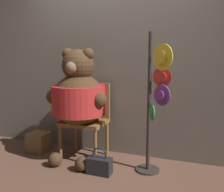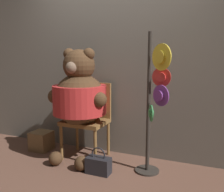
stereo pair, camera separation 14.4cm
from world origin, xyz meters
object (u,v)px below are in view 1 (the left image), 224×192
object	(u,v)px
teddy_bear	(78,96)
hat_display_rack	(155,102)
handbag_on_ground	(99,165)
chair	(87,116)

from	to	relation	value
teddy_bear	hat_display_rack	size ratio (longest dim) A/B	0.90
teddy_bear	handbag_on_ground	world-z (taller)	teddy_bear
teddy_bear	handbag_on_ground	xyz separation A→B (m)	(0.40, -0.28, -0.73)
hat_display_rack	handbag_on_ground	world-z (taller)	hat_display_rack
teddy_bear	hat_display_rack	xyz separation A→B (m)	(0.98, -0.06, -0.01)
handbag_on_ground	hat_display_rack	bearing A→B (deg)	20.94
chair	hat_display_rack	distance (m)	1.00
chair	hat_display_rack	size ratio (longest dim) A/B	0.62
teddy_bear	hat_display_rack	distance (m)	0.98
chair	hat_display_rack	xyz separation A→B (m)	(0.94, -0.22, 0.28)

